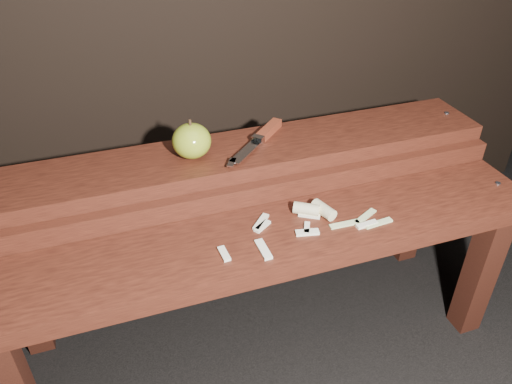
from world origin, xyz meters
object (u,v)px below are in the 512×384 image
object	(u,v)px
bench_front_tier	(275,261)
bench_rear_tier	(242,181)
knife	(263,135)
apple	(192,141)

from	to	relation	value
bench_front_tier	bench_rear_tier	size ratio (longest dim) A/B	1.00
bench_front_tier	bench_rear_tier	bearing A→B (deg)	90.00
bench_front_tier	knife	bearing A→B (deg)	75.96
bench_rear_tier	knife	distance (m)	0.12
apple	knife	size ratio (longest dim) A/B	0.49
bench_front_tier	apple	bearing A→B (deg)	115.70
bench_front_tier	bench_rear_tier	xyz separation A→B (m)	(0.00, 0.23, 0.06)
apple	knife	xyz separation A→B (m)	(0.18, 0.02, -0.03)
bench_rear_tier	knife	bearing A→B (deg)	24.28
apple	bench_rear_tier	bearing A→B (deg)	-2.23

